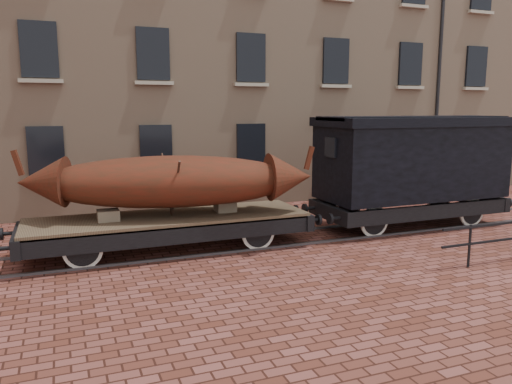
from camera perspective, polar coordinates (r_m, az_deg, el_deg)
name	(u,v)px	position (r m, az deg, el deg)	size (l,w,h in m)	color
ground	(281,240)	(13.96, 2.89, -5.45)	(90.00, 90.00, 0.00)	#51251B
warehouse_cream	(252,34)	(24.10, -0.42, 17.65)	(40.00, 10.19, 14.00)	tan
rail_track	(281,239)	(13.95, 2.89, -5.33)	(30.00, 1.52, 0.06)	#59595E
flatcar_wagon	(170,223)	(12.84, -9.86, -3.50)	(7.87, 2.13, 1.19)	brown
iron_boat	(171,181)	(12.66, -9.71, 1.23)	(7.34, 3.31, 1.73)	#571B0F
goods_van	(412,158)	(15.85, 17.41, 3.71)	(6.53, 2.38, 3.38)	black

